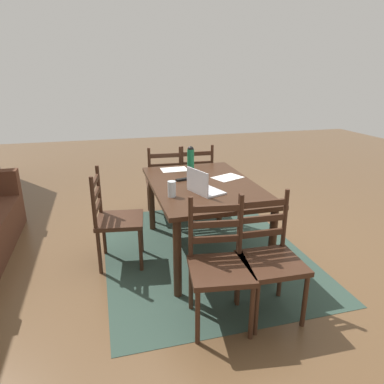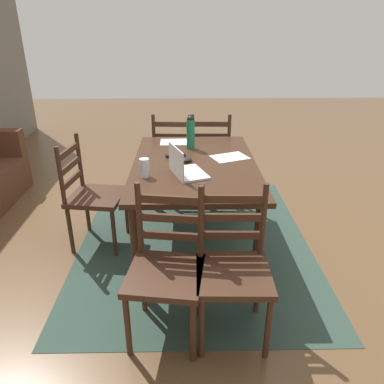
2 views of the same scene
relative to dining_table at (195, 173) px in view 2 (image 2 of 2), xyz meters
name	(u,v)px [view 2 (image 2 of 2)]	position (x,y,z in m)	size (l,w,h in m)	color
ground_plane	(194,241)	(0.00, 0.00, -0.66)	(14.00, 14.00, 0.00)	brown
area_rug	(194,240)	(0.00, 0.00, -0.66)	(2.51, 2.02, 0.01)	#2D4238
dining_table	(195,173)	(0.00, 0.00, 0.00)	(1.54, 1.01, 0.75)	#382114
chair_left_far	(166,269)	(-1.06, 0.20, -0.20)	(0.50, 0.50, 0.95)	#3D2316
chair_left_near	(233,268)	(-1.06, -0.20, -0.20)	(0.45, 0.45, 0.95)	#3D2316
chair_right_near	(210,155)	(1.06, -0.20, -0.20)	(0.46, 0.46, 0.95)	#3D2316
chair_far_head	(92,195)	(0.01, 0.88, -0.20)	(0.50, 0.50, 0.95)	#3D2316
chair_right_far	(174,155)	(1.06, 0.21, -0.20)	(0.47, 0.47, 0.95)	#3D2316
laptop	(184,168)	(-0.27, 0.09, 0.15)	(0.38, 0.32, 0.23)	silver
water_bottle	(191,132)	(0.39, 0.03, 0.24)	(0.07, 0.07, 0.30)	#197247
drinking_glass	(145,168)	(-0.29, 0.38, 0.16)	(0.07, 0.07, 0.14)	silver
computer_mouse	(187,160)	(0.02, 0.07, 0.11)	(0.06, 0.10, 0.03)	black
tv_remote	(176,155)	(0.16, 0.16, 0.10)	(0.04, 0.17, 0.02)	black
paper_stack_left	(230,157)	(0.13, -0.30, 0.09)	(0.21, 0.30, 0.00)	white
paper_stack_right	(176,142)	(0.59, 0.17, 0.09)	(0.21, 0.30, 0.00)	white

